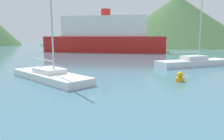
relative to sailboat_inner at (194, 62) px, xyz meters
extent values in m
cube|color=silver|center=(0.00, 0.00, -0.10)|extent=(8.44, 6.45, 0.65)
cube|color=silver|center=(0.00, 0.00, 0.45)|extent=(2.99, 2.65, 0.45)
cylinder|color=#BCBCC1|center=(0.55, 0.35, 3.53)|extent=(0.12, 0.12, 6.60)
cylinder|color=#BCBCC1|center=(-1.10, -0.70, 1.13)|extent=(3.33, 2.18, 0.10)
cube|color=white|center=(-11.85, -9.67, -0.17)|extent=(7.62, 6.29, 0.50)
cube|color=white|center=(-11.85, -9.67, 0.26)|extent=(2.79, 2.59, 0.35)
cylinder|color=#BCBCC1|center=(-11.37, -10.01, 4.37)|extent=(0.12, 0.12, 8.58)
cylinder|color=#BCBCC1|center=(-12.81, -8.99, 0.98)|extent=(2.92, 2.12, 0.10)
cube|color=red|center=(-13.93, 22.02, 1.16)|extent=(24.85, 8.22, 3.17)
cube|color=silver|center=(-13.93, 22.02, 4.81)|extent=(17.40, 6.95, 4.12)
cylinder|color=red|center=(-13.93, 22.02, 7.67)|extent=(2.00, 2.00, 1.60)
cylinder|color=orange|center=(-2.60, -8.78, -0.29)|extent=(0.61, 0.61, 0.27)
sphere|color=orange|center=(-2.60, -8.78, 0.06)|extent=(0.43, 0.43, 0.43)
cone|color=#38563D|center=(-30.40, 57.76, 3.26)|extent=(32.10, 32.10, 7.37)
cone|color=#3D6038|center=(4.64, 57.18, 8.28)|extent=(49.45, 49.45, 17.41)
camera|label=1|loc=(-4.80, -24.30, 2.66)|focal=35.00mm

